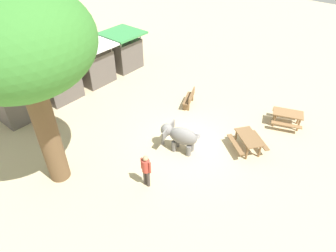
# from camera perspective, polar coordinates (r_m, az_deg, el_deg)

# --- Properties ---
(ground_plane) EXTENTS (60.00, 60.00, 0.00)m
(ground_plane) POSITION_cam_1_polar(r_m,az_deg,el_deg) (14.68, 3.31, -3.46)
(ground_plane) COLOR tan
(elephant) EXTENTS (1.29, 1.86, 1.28)m
(elephant) POSITION_cam_1_polar(r_m,az_deg,el_deg) (13.86, 2.17, -1.91)
(elephant) COLOR slate
(elephant) RESTS_ON ground_plane
(person_handler) EXTENTS (0.32, 0.51, 1.62)m
(person_handler) POSITION_cam_1_polar(r_m,az_deg,el_deg) (12.14, -4.21, -8.11)
(person_handler) COLOR #3F3833
(person_handler) RESTS_ON ground_plane
(shade_tree_main) EXTENTS (5.04, 4.62, 7.78)m
(shade_tree_main) POSITION_cam_1_polar(r_m,az_deg,el_deg) (10.80, -26.30, 13.39)
(shade_tree_main) COLOR brown
(shade_tree_main) RESTS_ON ground_plane
(wooden_bench) EXTENTS (1.44, 0.92, 0.88)m
(wooden_bench) POSITION_cam_1_polar(r_m,az_deg,el_deg) (17.19, 4.13, 5.28)
(wooden_bench) COLOR brown
(wooden_bench) RESTS_ON ground_plane
(picnic_table_near) EXTENTS (2.08, 2.09, 0.78)m
(picnic_table_near) POSITION_cam_1_polar(r_m,az_deg,el_deg) (14.48, 15.05, -2.56)
(picnic_table_near) COLOR brown
(picnic_table_near) RESTS_ON ground_plane
(picnic_table_far) EXTENTS (1.92, 1.93, 0.78)m
(picnic_table_far) POSITION_cam_1_polar(r_m,az_deg,el_deg) (16.72, 21.83, 1.82)
(picnic_table_far) COLOR olive
(picnic_table_far) RESTS_ON ground_plane
(market_stall_teal) EXTENTS (2.50, 2.50, 2.52)m
(market_stall_teal) POSITION_cam_1_polar(r_m,az_deg,el_deg) (17.75, -26.98, 4.61)
(market_stall_teal) COLOR #59514C
(market_stall_teal) RESTS_ON ground_plane
(market_stall_red) EXTENTS (2.50, 2.50, 2.52)m
(market_stall_red) POSITION_cam_1_polar(r_m,az_deg,el_deg) (18.68, -20.15, 8.14)
(market_stall_red) COLOR #59514C
(market_stall_red) RESTS_ON ground_plane
(market_stall_white) EXTENTS (2.50, 2.50, 2.52)m
(market_stall_white) POSITION_cam_1_polar(r_m,az_deg,el_deg) (19.91, -13.97, 11.19)
(market_stall_white) COLOR #59514C
(market_stall_white) RESTS_ON ground_plane
(market_stall_green) EXTENTS (2.50, 2.50, 2.52)m
(market_stall_green) POSITION_cam_1_polar(r_m,az_deg,el_deg) (21.38, -8.47, 13.75)
(market_stall_green) COLOR #59514C
(market_stall_green) RESTS_ON ground_plane
(feed_bucket) EXTENTS (0.36, 0.36, 0.32)m
(feed_bucket) POSITION_cam_1_polar(r_m,az_deg,el_deg) (15.05, 5.54, -1.60)
(feed_bucket) COLOR gray
(feed_bucket) RESTS_ON ground_plane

